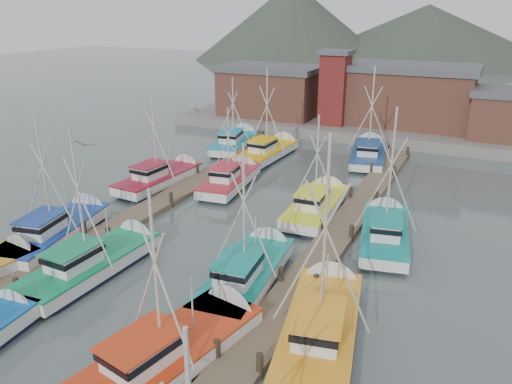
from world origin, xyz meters
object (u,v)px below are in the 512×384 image
at_px(lookout_tower, 335,87).
at_px(boat_1, 176,349).
at_px(boat_4, 97,261).
at_px(boat_8, 232,179).
at_px(boat_12, 270,151).

relative_size(lookout_tower, boat_1, 0.81).
relative_size(boat_4, boat_8, 1.06).
bearing_deg(boat_8, boat_4, -97.19).
bearing_deg(lookout_tower, boat_4, -93.31).
relative_size(lookout_tower, boat_4, 0.88).
bearing_deg(boat_1, boat_8, 123.49).
bearing_deg(boat_8, boat_12, 87.17).
distance_m(boat_1, boat_12, 31.53).
relative_size(lookout_tower, boat_12, 0.86).
height_order(boat_4, boat_8, boat_4).
xyz_separation_m(lookout_tower, boat_8, (-2.07, -21.78, -4.87)).
height_order(boat_4, boat_12, boat_12).
distance_m(boat_4, boat_8, 16.20).
relative_size(boat_1, boat_4, 1.09).
xyz_separation_m(boat_1, boat_4, (-8.54, 4.65, 0.00)).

